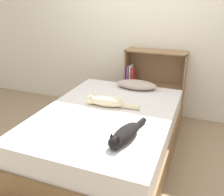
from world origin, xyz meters
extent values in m
plane|color=#997F60|center=(0.00, 0.00, 0.00)|extent=(8.00, 8.00, 0.00)
cube|color=silver|center=(0.00, 1.40, 1.25)|extent=(8.00, 0.06, 2.50)
cube|color=brown|center=(0.00, 0.00, 0.17)|extent=(1.41, 1.97, 0.34)
cube|color=silver|center=(0.00, 0.00, 0.46)|extent=(1.37, 1.91, 0.24)
ellipsoid|color=#B29E8E|center=(0.09, 0.81, 0.63)|extent=(0.54, 0.28, 0.10)
ellipsoid|color=beige|center=(-0.06, 0.13, 0.64)|extent=(0.43, 0.18, 0.12)
sphere|color=beige|center=(-0.24, 0.12, 0.63)|extent=(0.11, 0.11, 0.11)
cone|color=beige|center=(-0.24, 0.09, 0.70)|extent=(0.04, 0.04, 0.03)
cone|color=beige|center=(-0.24, 0.15, 0.70)|extent=(0.04, 0.04, 0.03)
cylinder|color=beige|center=(0.22, 0.15, 0.60)|extent=(0.19, 0.07, 0.06)
ellipsoid|color=black|center=(0.36, -0.46, 0.63)|extent=(0.23, 0.43, 0.12)
sphere|color=black|center=(0.33, -0.63, 0.63)|extent=(0.11, 0.11, 0.11)
cone|color=black|center=(0.36, -0.64, 0.70)|extent=(0.04, 0.04, 0.03)
cone|color=black|center=(0.30, -0.63, 0.70)|extent=(0.04, 0.04, 0.03)
cylinder|color=black|center=(0.41, -0.19, 0.60)|extent=(0.09, 0.19, 0.05)
cube|color=#8E6B47|center=(-0.17, 1.23, 0.51)|extent=(0.02, 0.26, 1.02)
cube|color=#8E6B47|center=(0.67, 1.23, 0.51)|extent=(0.02, 0.26, 1.02)
cube|color=#8E6B47|center=(0.25, 1.23, 0.01)|extent=(0.87, 0.26, 0.02)
cube|color=#8E6B47|center=(0.25, 1.23, 1.01)|extent=(0.87, 0.26, 0.02)
cube|color=#8E6B47|center=(0.25, 1.23, 0.51)|extent=(0.83, 0.26, 0.02)
cube|color=#8E6B47|center=(0.25, 1.35, 0.51)|extent=(0.87, 0.02, 1.02)
cube|color=#8C4C99|center=(-0.14, 1.19, 0.65)|extent=(0.03, 0.16, 0.26)
cube|color=beige|center=(-0.10, 1.19, 0.65)|extent=(0.02, 0.16, 0.27)
cube|color=#B7332D|center=(-0.06, 1.19, 0.62)|extent=(0.04, 0.16, 0.20)
camera|label=1|loc=(0.92, -2.24, 1.74)|focal=40.00mm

